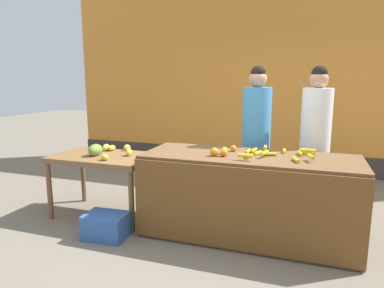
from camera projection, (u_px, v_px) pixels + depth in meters
The scene contains 11 objects.
ground_plane at pixel (219, 231), 3.83m from camera, with size 24.00×24.00×0.00m, color #756B5B.
market_wall_back at pixel (261, 75), 6.20m from camera, with size 7.34×0.23×3.50m.
fruit_stall_counter at pixel (248, 196), 3.64m from camera, with size 2.21×0.84×0.88m.
side_table_wooden at pixel (103, 162), 4.17m from camera, with size 1.20×0.74×0.75m.
banana_bunch_pile at pixel (278, 153), 3.55m from camera, with size 0.72×0.60×0.07m.
orange_pile at pixel (222, 151), 3.58m from camera, with size 0.21×0.37×0.09m.
mango_papaya_pile at pixel (104, 150), 4.18m from camera, with size 0.52×0.67×0.14m.
vendor_woman_blue_shirt at pixel (256, 141), 4.18m from camera, with size 0.34×0.34×1.81m.
vendor_woman_white_shirt at pixel (315, 144), 4.04m from camera, with size 0.34×0.34×1.81m.
produce_crate at pixel (106, 226), 3.65m from camera, with size 0.44×0.32×0.26m, color #3359A5.
produce_sack at pixel (191, 182), 4.70m from camera, with size 0.36×0.30×0.55m, color tan.
Camera 1 is at (0.89, -3.49, 1.66)m, focal length 32.35 mm.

